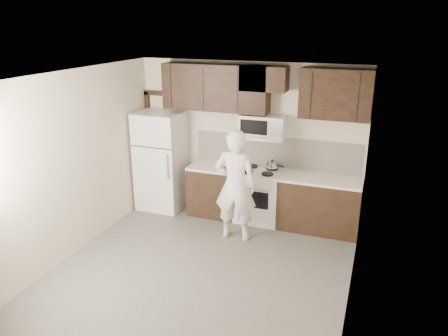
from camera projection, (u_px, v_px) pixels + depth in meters
The scene contains 14 objects.
floor at pixel (200, 273), 6.10m from camera, with size 4.50×4.50×0.00m, color #53514E.
back_wall at pixel (248, 140), 7.66m from camera, with size 4.00×4.00×0.00m, color beige.
ceiling at pixel (195, 77), 5.22m from camera, with size 4.50×4.50×0.00m, color white.
counter_run at pixel (276, 198), 7.48m from camera, with size 2.95×0.64×0.91m.
stove at pixel (259, 195), 7.57m from camera, with size 0.76×0.66×0.94m.
backsplash at pixel (276, 152), 7.54m from camera, with size 2.90×0.02×0.54m, color silver.
upper_cabinets at pixel (258, 89), 7.13m from camera, with size 3.48×0.35×0.78m.
microwave at pixel (263, 127), 7.29m from camera, with size 0.76×0.42×0.40m.
refrigerator at pixel (161, 161), 7.99m from camera, with size 0.80×0.76×1.80m.
door_trim at pixel (151, 136), 8.28m from camera, with size 0.50×0.08×2.12m.
saucepan at pixel (272, 165), 7.48m from camera, with size 0.32×0.19×0.18m.
baking_tray at pixel (235, 170), 7.45m from camera, with size 0.45×0.34×0.02m, color black.
pizza at pixel (235, 168), 7.44m from camera, with size 0.30×0.30×0.02m, color beige.
person at pixel (235, 185), 6.80m from camera, with size 0.66×0.43×1.80m, color white.
Camera 1 is at (2.14, -4.85, 3.36)m, focal length 35.00 mm.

